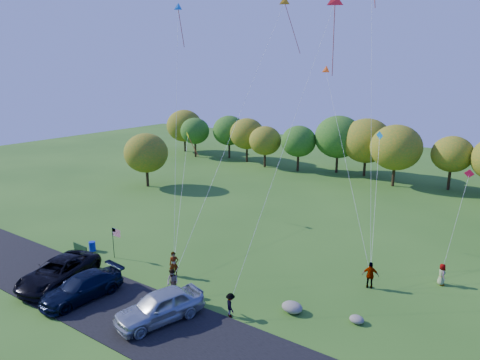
# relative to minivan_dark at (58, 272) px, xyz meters

# --- Properties ---
(ground) EXTENTS (140.00, 140.00, 0.00)m
(ground) POSITION_rel_minivan_dark_xyz_m (7.57, 4.26, -0.93)
(ground) COLOR #2B5819
(ground) RESTS_ON ground
(asphalt_lane) EXTENTS (44.00, 6.00, 0.06)m
(asphalt_lane) POSITION_rel_minivan_dark_xyz_m (7.57, 0.26, -0.90)
(asphalt_lane) COLOR black
(asphalt_lane) RESTS_ON ground
(treeline) EXTENTS (75.54, 27.37, 8.45)m
(treeline) POSITION_rel_minivan_dark_xyz_m (7.26, 40.30, 3.77)
(treeline) COLOR #352313
(treeline) RESTS_ON ground
(minivan_dark) EXTENTS (4.38, 6.82, 1.75)m
(minivan_dark) POSITION_rel_minivan_dark_xyz_m (0.00, 0.00, 0.00)
(minivan_dark) COLOR black
(minivan_dark) RESTS_ON asphalt_lane
(minivan_navy) EXTENTS (2.75, 5.67, 1.59)m
(minivan_navy) POSITION_rel_minivan_dark_xyz_m (3.10, -0.35, -0.08)
(minivan_navy) COLOR black
(minivan_navy) RESTS_ON asphalt_lane
(minivan_silver) EXTENTS (3.72, 5.85, 1.85)m
(minivan_silver) POSITION_rel_minivan_dark_xyz_m (9.13, 0.69, 0.05)
(minivan_silver) COLOR #B4BCC0
(minivan_silver) RESTS_ON asphalt_lane
(flyer_a) EXTENTS (0.79, 0.82, 1.88)m
(flyer_a) POSITION_rel_minivan_dark_xyz_m (5.83, 5.46, 0.01)
(flyer_a) COLOR #4C4C59
(flyer_a) RESTS_ON ground
(flyer_b) EXTENTS (0.87, 0.68, 1.79)m
(flyer_b) POSITION_rel_minivan_dark_xyz_m (7.57, 3.46, -0.04)
(flyer_b) COLOR #4C4C59
(flyer_b) RESTS_ON ground
(flyer_c) EXTENTS (1.12, 1.08, 1.53)m
(flyer_c) POSITION_rel_minivan_dark_xyz_m (12.31, 3.46, -0.17)
(flyer_c) COLOR #4C4C59
(flyer_c) RESTS_ON ground
(flyer_d) EXTENTS (1.20, 0.77, 1.90)m
(flyer_d) POSITION_rel_minivan_dark_xyz_m (18.16, 11.78, 0.02)
(flyer_d) COLOR #4C4C59
(flyer_d) RESTS_ON ground
(flyer_e) EXTENTS (0.80, 0.90, 1.55)m
(flyer_e) POSITION_rel_minivan_dark_xyz_m (22.12, 15.09, -0.16)
(flyer_e) COLOR #4C4C59
(flyer_e) RESTS_ON ground
(park_bench) EXTENTS (1.81, 0.49, 1.00)m
(park_bench) POSITION_rel_minivan_dark_xyz_m (-2.81, 3.84, -0.40)
(park_bench) COLOR #143817
(park_bench) RESTS_ON ground
(trash_barrel) EXTENTS (0.53, 0.53, 0.80)m
(trash_barrel) POSITION_rel_minivan_dark_xyz_m (-2.94, 4.99, -0.54)
(trash_barrel) COLOR #0C22B5
(trash_barrel) RESTS_ON ground
(flag_assembly) EXTENTS (0.95, 0.62, 2.58)m
(flag_assembly) POSITION_rel_minivan_dark_xyz_m (-0.07, 5.11, 1.01)
(flag_assembly) COLOR black
(flag_assembly) RESTS_ON ground
(boulder_near) EXTENTS (1.34, 1.05, 0.67)m
(boulder_near) POSITION_rel_minivan_dark_xyz_m (15.18, 6.01, -0.60)
(boulder_near) COLOR gray
(boulder_near) RESTS_ON ground
(boulder_far) EXTENTS (0.87, 0.73, 0.45)m
(boulder_far) POSITION_rel_minivan_dark_xyz_m (18.89, 7.14, -0.71)
(boulder_far) COLOR gray
(boulder_far) RESTS_ON ground
(kites_aloft) EXTENTS (25.67, 8.72, 15.68)m
(kites_aloft) POSITION_rel_minivan_dark_xyz_m (10.03, 17.45, 17.99)
(kites_aloft) COLOR red
(kites_aloft) RESTS_ON ground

